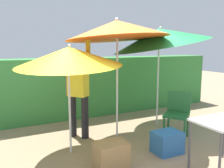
# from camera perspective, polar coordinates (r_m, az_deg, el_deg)

# --- Properties ---
(ground_plane) EXTENTS (24.00, 24.00, 0.00)m
(ground_plane) POSITION_cam_1_polar(r_m,az_deg,el_deg) (4.39, 1.83, -14.88)
(ground_plane) COLOR #9E8466
(hedge_row) EXTENTS (8.00, 0.70, 1.48)m
(hedge_row) POSITION_cam_1_polar(r_m,az_deg,el_deg) (6.22, -8.34, -0.75)
(hedge_row) COLOR #38843D
(hedge_row) RESTS_ON ground_plane
(umbrella_rainbow) EXTENTS (1.72, 1.72, 1.85)m
(umbrella_rainbow) POSITION_cam_1_polar(r_m,az_deg,el_deg) (3.93, -10.09, 6.41)
(umbrella_rainbow) COLOR silver
(umbrella_rainbow) RESTS_ON ground_plane
(umbrella_orange) EXTENTS (2.14, 2.11, 2.38)m
(umbrella_orange) POSITION_cam_1_polar(r_m,az_deg,el_deg) (5.42, 11.15, 10.76)
(umbrella_orange) COLOR silver
(umbrella_orange) RESTS_ON ground_plane
(umbrella_yellow) EXTENTS (1.92, 1.92, 2.33)m
(umbrella_yellow) POSITION_cam_1_polar(r_m,az_deg,el_deg) (4.54, 1.17, 12.68)
(umbrella_yellow) COLOR silver
(umbrella_yellow) RESTS_ON ground_plane
(person_vendor) EXTENTS (0.41, 0.49, 1.88)m
(person_vendor) POSITION_cam_1_polar(r_m,az_deg,el_deg) (4.70, -7.93, -1.44)
(person_vendor) COLOR black
(person_vendor) RESTS_ON ground_plane
(chair_plastic) EXTENTS (0.62, 0.62, 0.89)m
(chair_plastic) POSITION_cam_1_polar(r_m,az_deg,el_deg) (4.89, 15.10, -6.34)
(chair_plastic) COLOR #236633
(chair_plastic) RESTS_ON ground_plane
(cooler_box) EXTENTS (0.46, 0.36, 0.36)m
(cooler_box) POSITION_cam_1_polar(r_m,az_deg,el_deg) (4.26, 12.82, -13.20)
(cooler_box) COLOR #2D6BB7
(cooler_box) RESTS_ON ground_plane
(crate_cardboard) EXTENTS (0.46, 0.35, 0.40)m
(crate_cardboard) POSITION_cam_1_polar(r_m,az_deg,el_deg) (3.68, -0.22, -16.41)
(crate_cardboard) COLOR #9E7A4C
(crate_cardboard) RESTS_ON ground_plane
(folding_table) EXTENTS (0.80, 0.60, 0.74)m
(folding_table) POSITION_cam_1_polar(r_m,az_deg,el_deg) (3.81, 24.71, -9.07)
(folding_table) COLOR #4C4C51
(folding_table) RESTS_ON ground_plane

